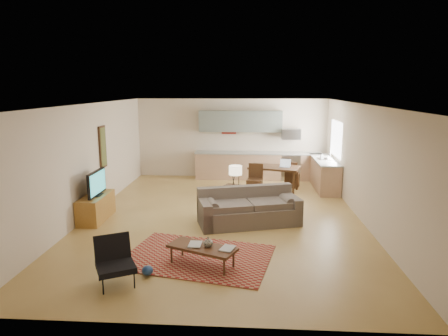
# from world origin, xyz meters

# --- Properties ---
(room) EXTENTS (9.00, 9.00, 9.00)m
(room) POSITION_xyz_m (0.00, 0.00, 1.35)
(room) COLOR #A98342
(room) RESTS_ON ground
(kitchen_counter_back) EXTENTS (4.26, 0.64, 0.92)m
(kitchen_counter_back) POSITION_xyz_m (0.90, 4.18, 0.46)
(kitchen_counter_back) COLOR tan
(kitchen_counter_back) RESTS_ON ground
(kitchen_counter_right) EXTENTS (0.64, 2.26, 0.92)m
(kitchen_counter_right) POSITION_xyz_m (2.93, 3.00, 0.46)
(kitchen_counter_right) COLOR tan
(kitchen_counter_right) RESTS_ON ground
(kitchen_range) EXTENTS (0.62, 0.62, 0.90)m
(kitchen_range) POSITION_xyz_m (2.00, 4.18, 0.45)
(kitchen_range) COLOR #A5A8AD
(kitchen_range) RESTS_ON ground
(kitchen_microwave) EXTENTS (0.62, 0.40, 0.35)m
(kitchen_microwave) POSITION_xyz_m (2.00, 4.20, 1.55)
(kitchen_microwave) COLOR #A5A8AD
(kitchen_microwave) RESTS_ON room
(upper_cabinets) EXTENTS (2.80, 0.34, 0.70)m
(upper_cabinets) POSITION_xyz_m (0.30, 4.33, 1.95)
(upper_cabinets) COLOR slate
(upper_cabinets) RESTS_ON room
(window_right) EXTENTS (0.02, 1.40, 1.05)m
(window_right) POSITION_xyz_m (3.23, 3.00, 1.55)
(window_right) COLOR white
(window_right) RESTS_ON room
(wall_art_left) EXTENTS (0.06, 0.42, 1.10)m
(wall_art_left) POSITION_xyz_m (-3.21, 0.90, 1.55)
(wall_art_left) COLOR olive
(wall_art_left) RESTS_ON room
(triptych) EXTENTS (1.70, 0.04, 0.50)m
(triptych) POSITION_xyz_m (-0.10, 4.47, 1.75)
(triptych) COLOR beige
(triptych) RESTS_ON room
(rug) EXTENTS (2.94, 2.33, 0.02)m
(rug) POSITION_xyz_m (-0.32, -2.36, 0.01)
(rug) COLOR maroon
(rug) RESTS_ON floor
(sofa) EXTENTS (2.55, 1.64, 0.82)m
(sofa) POSITION_xyz_m (0.62, -0.47, 0.41)
(sofa) COLOR #60554B
(sofa) RESTS_ON floor
(coffee_table) EXTENTS (1.30, 0.93, 0.36)m
(coffee_table) POSITION_xyz_m (-0.19, -2.70, 0.18)
(coffee_table) COLOR #452614
(coffee_table) RESTS_ON floor
(book_a) EXTENTS (0.24, 0.32, 0.03)m
(book_a) POSITION_xyz_m (-0.43, -2.65, 0.37)
(book_a) COLOR maroon
(book_a) RESTS_ON coffee_table
(book_b) EXTENTS (0.40, 0.43, 0.02)m
(book_b) POSITION_xyz_m (0.15, -2.75, 0.37)
(book_b) COLOR navy
(book_b) RESTS_ON coffee_table
(vase) EXTENTS (0.21, 0.21, 0.18)m
(vase) POSITION_xyz_m (-0.09, -2.70, 0.45)
(vase) COLOR black
(vase) RESTS_ON coffee_table
(armchair) EXTENTS (0.89, 0.89, 0.76)m
(armchair) POSITION_xyz_m (-1.47, -3.47, 0.38)
(armchair) COLOR black
(armchair) RESTS_ON floor
(tv_credenza) EXTENTS (0.49, 1.28, 0.59)m
(tv_credenza) POSITION_xyz_m (-2.98, -0.37, 0.30)
(tv_credenza) COLOR brown
(tv_credenza) RESTS_ON floor
(tv) EXTENTS (0.10, 0.99, 0.59)m
(tv) POSITION_xyz_m (-2.93, -0.37, 0.89)
(tv) COLOR black
(tv) RESTS_ON tv_credenza
(console_table) EXTENTS (0.67, 0.57, 0.66)m
(console_table) POSITION_xyz_m (0.27, 0.47, 0.33)
(console_table) COLOR #352012
(console_table) RESTS_ON floor
(table_lamp) EXTENTS (0.43, 0.43, 0.53)m
(table_lamp) POSITION_xyz_m (0.27, 0.47, 0.93)
(table_lamp) COLOR beige
(table_lamp) RESTS_ON console_table
(dining_table) EXTENTS (1.64, 1.20, 0.75)m
(dining_table) POSITION_xyz_m (1.37, 2.62, 0.37)
(dining_table) COLOR #352012
(dining_table) RESTS_ON floor
(dining_chair_near) EXTENTS (0.50, 0.51, 0.90)m
(dining_chair_near) POSITION_xyz_m (0.78, 2.12, 0.45)
(dining_chair_near) COLOR #352012
(dining_chair_near) RESTS_ON floor
(dining_chair_far) EXTENTS (0.51, 0.52, 0.83)m
(dining_chair_far) POSITION_xyz_m (1.97, 3.12, 0.41)
(dining_chair_far) COLOR #352012
(dining_chair_far) RESTS_ON floor
(laptop) EXTENTS (0.37, 0.31, 0.24)m
(laptop) POSITION_xyz_m (1.67, 2.52, 0.86)
(laptop) COLOR #A5A8AD
(laptop) RESTS_ON dining_table
(soap_bottle) EXTENTS (0.10, 0.10, 0.19)m
(soap_bottle) POSITION_xyz_m (2.83, 2.95, 1.02)
(soap_bottle) COLOR beige
(soap_bottle) RESTS_ON kitchen_counter_right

